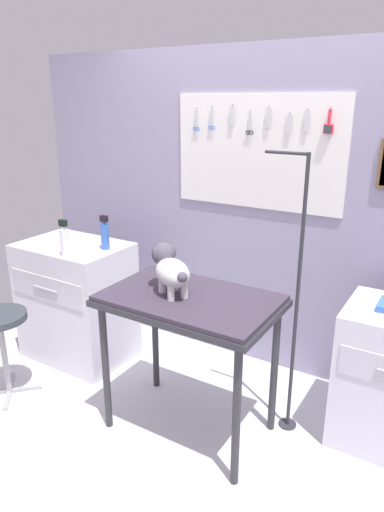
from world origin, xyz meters
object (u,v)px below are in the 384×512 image
at_px(dog, 170,269).
at_px(grooming_arm, 295,311).
at_px(grooming_table, 189,311).
at_px(spray_bottle_short, 105,235).
at_px(counter_left, 77,301).
at_px(stool, 0,328).

bearing_deg(dog, grooming_arm, 29.13).
bearing_deg(grooming_table, grooming_arm, 33.30).
height_order(grooming_arm, spray_bottle_short, grooming_arm).
xyz_separation_m(counter_left, stool, (-0.05, -0.65, 0.04)).
distance_m(dog, stool, 1.31).
xyz_separation_m(grooming_arm, spray_bottle_short, (-1.43, 0.00, 0.24)).
relative_size(grooming_table, counter_left, 1.08).
height_order(grooming_table, spray_bottle_short, spray_bottle_short).
bearing_deg(grooming_arm, grooming_table, -146.70).
distance_m(grooming_arm, dog, 0.76).
height_order(grooming_arm, dog, grooming_arm).
bearing_deg(grooming_arm, spray_bottle_short, 179.93).
relative_size(grooming_arm, stool, 2.79).
bearing_deg(counter_left, spray_bottle_short, 8.39).
height_order(grooming_table, dog, dog).
distance_m(grooming_table, counter_left, 1.29).
xyz_separation_m(grooming_table, spray_bottle_short, (-0.92, 0.34, 0.23)).
distance_m(grooming_arm, counter_left, 1.75).
bearing_deg(grooming_arm, counter_left, -178.62).
bearing_deg(stool, grooming_arm, 21.36).
height_order(dog, stool, dog).
height_order(stool, spray_bottle_short, spray_bottle_short).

